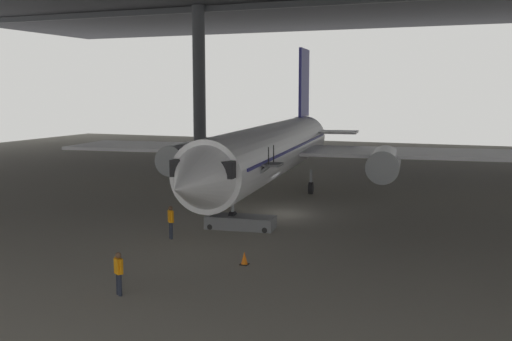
% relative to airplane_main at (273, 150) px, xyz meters
% --- Properties ---
extents(ground_plane, '(110.00, 110.00, 0.00)m').
position_rel_airplane_main_xyz_m(ground_plane, '(1.85, -5.52, -3.42)').
color(ground_plane, gray).
extents(airplane_main, '(34.93, 35.96, 11.28)m').
position_rel_airplane_main_xyz_m(airplane_main, '(0.00, 0.00, 0.00)').
color(airplane_main, white).
rests_on(airplane_main, ground_plane).
extents(boarding_stairs, '(4.30, 1.94, 4.62)m').
position_rel_airplane_main_xyz_m(boarding_stairs, '(1.76, -9.83, -2.69)').
color(boarding_stairs, slate).
rests_on(boarding_stairs, ground_plane).
extents(crew_worker_near_nose, '(0.48, 0.38, 1.64)m').
position_rel_airplane_main_xyz_m(crew_worker_near_nose, '(1.76, -21.59, -2.48)').
color(crew_worker_near_nose, '#232838').
rests_on(crew_worker_near_nose, ground_plane).
extents(crew_worker_by_stairs, '(0.42, 0.41, 1.72)m').
position_rel_airplane_main_xyz_m(crew_worker_by_stairs, '(-0.72, -13.33, -2.43)').
color(crew_worker_by_stairs, '#232838').
rests_on(crew_worker_by_stairs, ground_plane).
extents(traffic_cone_orange, '(0.36, 0.36, 0.60)m').
position_rel_airplane_main_xyz_m(traffic_cone_orange, '(4.58, -16.24, -3.12)').
color(traffic_cone_orange, black).
rests_on(traffic_cone_orange, ground_plane).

